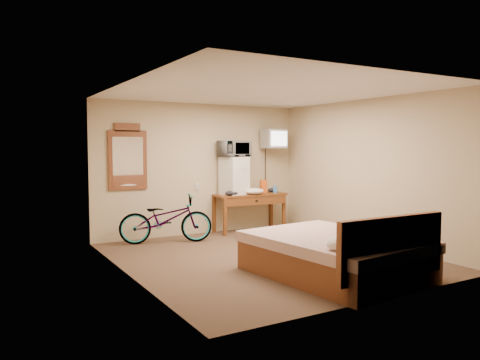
{
  "coord_description": "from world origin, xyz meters",
  "views": [
    {
      "loc": [
        -3.86,
        -5.87,
        1.67
      ],
      "look_at": [
        -0.15,
        0.52,
        1.15
      ],
      "focal_mm": 35.0,
      "sensor_mm": 36.0,
      "label": 1
    }
  ],
  "objects_px": {
    "desk": "(250,199)",
    "microwave": "(234,149)",
    "mini_fridge": "(234,176)",
    "blue_cup": "(275,189)",
    "bed": "(337,254)",
    "bicycle": "(166,219)",
    "crt_television": "(274,139)",
    "wall_mirror": "(128,158)"
  },
  "relations": [
    {
      "from": "desk",
      "to": "microwave",
      "type": "relative_size",
      "value": 2.58
    },
    {
      "from": "mini_fridge",
      "to": "microwave",
      "type": "bearing_deg",
      "value": 56.34
    },
    {
      "from": "blue_cup",
      "to": "bed",
      "type": "relative_size",
      "value": 0.06
    },
    {
      "from": "microwave",
      "to": "bicycle",
      "type": "bearing_deg",
      "value": -175.91
    },
    {
      "from": "bicycle",
      "to": "bed",
      "type": "relative_size",
      "value": 0.7
    },
    {
      "from": "blue_cup",
      "to": "bicycle",
      "type": "distance_m",
      "value": 2.46
    },
    {
      "from": "mini_fridge",
      "to": "bed",
      "type": "relative_size",
      "value": 0.32
    },
    {
      "from": "crt_television",
      "to": "blue_cup",
      "type": "bearing_deg",
      "value": -101.73
    },
    {
      "from": "wall_mirror",
      "to": "bed",
      "type": "relative_size",
      "value": 0.51
    },
    {
      "from": "mini_fridge",
      "to": "wall_mirror",
      "type": "distance_m",
      "value": 2.08
    },
    {
      "from": "mini_fridge",
      "to": "bed",
      "type": "distance_m",
      "value": 3.54
    },
    {
      "from": "bicycle",
      "to": "wall_mirror",
      "type": "bearing_deg",
      "value": 61.23
    },
    {
      "from": "bicycle",
      "to": "bed",
      "type": "distance_m",
      "value": 3.33
    },
    {
      "from": "blue_cup",
      "to": "crt_television",
      "type": "height_order",
      "value": "crt_television"
    },
    {
      "from": "desk",
      "to": "mini_fridge",
      "type": "bearing_deg",
      "value": 171.86
    },
    {
      "from": "wall_mirror",
      "to": "crt_television",
      "type": "bearing_deg",
      "value": -4.86
    },
    {
      "from": "crt_television",
      "to": "bicycle",
      "type": "height_order",
      "value": "crt_television"
    },
    {
      "from": "microwave",
      "to": "crt_television",
      "type": "distance_m",
      "value": 0.93
    },
    {
      "from": "microwave",
      "to": "bed",
      "type": "relative_size",
      "value": 0.25
    },
    {
      "from": "microwave",
      "to": "bed",
      "type": "distance_m",
      "value": 3.69
    },
    {
      "from": "mini_fridge",
      "to": "crt_television",
      "type": "bearing_deg",
      "value": -1.55
    },
    {
      "from": "desk",
      "to": "microwave",
      "type": "xyz_separation_m",
      "value": [
        -0.34,
        0.05,
        1.0
      ]
    },
    {
      "from": "microwave",
      "to": "bicycle",
      "type": "xyz_separation_m",
      "value": [
        -1.53,
        -0.29,
        -1.22
      ]
    },
    {
      "from": "mini_fridge",
      "to": "blue_cup",
      "type": "bearing_deg",
      "value": -7.15
    },
    {
      "from": "blue_cup",
      "to": "bed",
      "type": "distance_m",
      "value": 3.59
    },
    {
      "from": "desk",
      "to": "crt_television",
      "type": "xyz_separation_m",
      "value": [
        0.56,
        0.02,
        1.2
      ]
    },
    {
      "from": "blue_cup",
      "to": "wall_mirror",
      "type": "height_order",
      "value": "wall_mirror"
    },
    {
      "from": "desk",
      "to": "blue_cup",
      "type": "xyz_separation_m",
      "value": [
        0.55,
        -0.06,
        0.18
      ]
    },
    {
      "from": "microwave",
      "to": "blue_cup",
      "type": "bearing_deg",
      "value": -13.74
    },
    {
      "from": "microwave",
      "to": "bed",
      "type": "bearing_deg",
      "value": -103.29
    },
    {
      "from": "desk",
      "to": "crt_television",
      "type": "height_order",
      "value": "crt_television"
    },
    {
      "from": "microwave",
      "to": "wall_mirror",
      "type": "distance_m",
      "value": 2.05
    },
    {
      "from": "crt_television",
      "to": "desk",
      "type": "bearing_deg",
      "value": -177.52
    },
    {
      "from": "desk",
      "to": "blue_cup",
      "type": "height_order",
      "value": "blue_cup"
    },
    {
      "from": "crt_television",
      "to": "microwave",
      "type": "bearing_deg",
      "value": 178.44
    },
    {
      "from": "crt_television",
      "to": "wall_mirror",
      "type": "xyz_separation_m",
      "value": [
        -2.94,
        0.25,
        -0.35
      ]
    },
    {
      "from": "crt_television",
      "to": "wall_mirror",
      "type": "bearing_deg",
      "value": 175.14
    },
    {
      "from": "desk",
      "to": "wall_mirror",
      "type": "relative_size",
      "value": 1.26
    },
    {
      "from": "wall_mirror",
      "to": "bed",
      "type": "height_order",
      "value": "wall_mirror"
    },
    {
      "from": "microwave",
      "to": "wall_mirror",
      "type": "xyz_separation_m",
      "value": [
        -2.04,
        0.23,
        -0.15
      ]
    },
    {
      "from": "blue_cup",
      "to": "bicycle",
      "type": "relative_size",
      "value": 0.09
    },
    {
      "from": "wall_mirror",
      "to": "bed",
      "type": "xyz_separation_m",
      "value": [
        1.63,
        -3.64,
        -1.19
      ]
    }
  ]
}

